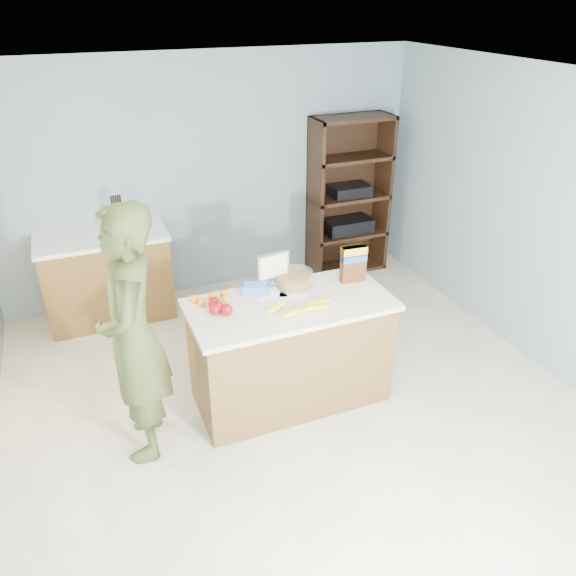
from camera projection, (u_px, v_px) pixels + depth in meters
name	position (u px, v px, depth m)	size (l,w,h in m)	color
floor	(305.00, 419.00, 4.43)	(4.50, 5.00, 0.02)	beige
walls	(308.00, 223.00, 3.65)	(4.52, 5.02, 2.51)	gray
counter_peninsula	(290.00, 355.00, 4.48)	(1.56, 0.76, 0.90)	brown
back_cabinet	(107.00, 277.00, 5.62)	(1.24, 0.62, 0.90)	brown
shelving_unit	(347.00, 199.00, 6.46)	(0.90, 0.40, 1.80)	black
person	(133.00, 337.00, 3.76)	(0.69, 0.45, 1.88)	#3C451F
knife_block	(119.00, 223.00, 5.38)	(0.12, 0.10, 0.31)	tan
envelopes	(283.00, 295.00, 4.35)	(0.40, 0.20, 0.00)	white
bananas	(301.00, 308.00, 4.13)	(0.54, 0.24, 0.05)	yellow
apples	(219.00, 307.00, 4.10)	(0.17, 0.22, 0.09)	maroon
oranges	(212.00, 298.00, 4.25)	(0.30, 0.14, 0.06)	orange
blue_carton	(255.00, 289.00, 4.36)	(0.18, 0.12, 0.08)	blue
salad_bowl	(294.00, 280.00, 4.46)	(0.30, 0.30, 0.13)	#267219
tv	(273.00, 267.00, 4.43)	(0.28, 0.12, 0.28)	silver
cereal_box	(353.00, 261.00, 4.48)	(0.21, 0.09, 0.30)	#592B14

